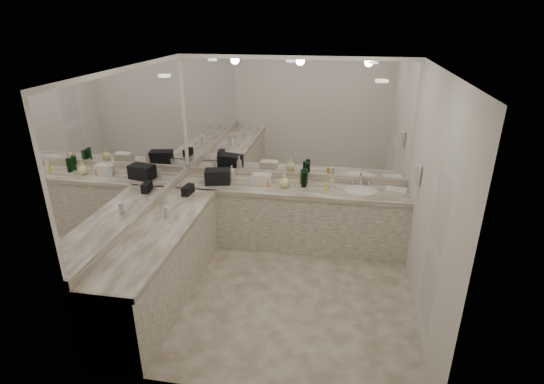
% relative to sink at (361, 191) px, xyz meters
% --- Properties ---
extents(floor, '(3.20, 3.20, 0.00)m').
position_rel_sink_xyz_m(floor, '(-0.95, -1.20, -0.90)').
color(floor, beige).
rests_on(floor, ground).
extents(ceiling, '(3.20, 3.20, 0.00)m').
position_rel_sink_xyz_m(ceiling, '(-0.95, -1.20, 1.71)').
color(ceiling, white).
rests_on(ceiling, floor).
extents(wall_back, '(3.20, 0.02, 2.60)m').
position_rel_sink_xyz_m(wall_back, '(-0.95, 0.30, 0.41)').
color(wall_back, silver).
rests_on(wall_back, floor).
extents(wall_left, '(0.02, 3.00, 2.60)m').
position_rel_sink_xyz_m(wall_left, '(-2.55, -1.20, 0.41)').
color(wall_left, silver).
rests_on(wall_left, floor).
extents(wall_right, '(0.02, 3.00, 2.60)m').
position_rel_sink_xyz_m(wall_right, '(0.65, -1.20, 0.41)').
color(wall_right, silver).
rests_on(wall_right, floor).
extents(vanity_back_base, '(3.20, 0.60, 0.84)m').
position_rel_sink_xyz_m(vanity_back_base, '(-0.95, 0.00, -0.48)').
color(vanity_back_base, silver).
rests_on(vanity_back_base, floor).
extents(vanity_back_top, '(3.20, 0.64, 0.06)m').
position_rel_sink_xyz_m(vanity_back_top, '(-0.95, -0.01, -0.03)').
color(vanity_back_top, beige).
rests_on(vanity_back_top, vanity_back_base).
extents(vanity_left_base, '(0.60, 2.40, 0.84)m').
position_rel_sink_xyz_m(vanity_left_base, '(-2.25, -1.50, -0.48)').
color(vanity_left_base, silver).
rests_on(vanity_left_base, floor).
extents(vanity_left_top, '(0.64, 2.42, 0.06)m').
position_rel_sink_xyz_m(vanity_left_top, '(-2.24, -1.50, -0.03)').
color(vanity_left_top, beige).
rests_on(vanity_left_top, vanity_left_base).
extents(backsplash_back, '(3.20, 0.04, 0.10)m').
position_rel_sink_xyz_m(backsplash_back, '(-0.95, 0.28, 0.05)').
color(backsplash_back, beige).
rests_on(backsplash_back, vanity_back_top).
extents(backsplash_left, '(0.04, 3.00, 0.10)m').
position_rel_sink_xyz_m(backsplash_left, '(-2.53, -1.20, 0.05)').
color(backsplash_left, beige).
rests_on(backsplash_left, vanity_left_top).
extents(mirror_back, '(3.12, 0.01, 1.55)m').
position_rel_sink_xyz_m(mirror_back, '(-0.95, 0.29, 0.88)').
color(mirror_back, white).
rests_on(mirror_back, wall_back).
extents(mirror_left, '(0.01, 2.92, 1.55)m').
position_rel_sink_xyz_m(mirror_left, '(-2.54, -1.20, 0.88)').
color(mirror_left, white).
rests_on(mirror_left, wall_left).
extents(sink, '(0.44, 0.44, 0.03)m').
position_rel_sink_xyz_m(sink, '(0.00, 0.00, 0.00)').
color(sink, white).
rests_on(sink, vanity_back_top).
extents(faucet, '(0.24, 0.16, 0.14)m').
position_rel_sink_xyz_m(faucet, '(0.00, 0.21, 0.07)').
color(faucet, silver).
rests_on(faucet, vanity_back_top).
extents(wall_phone, '(0.06, 0.10, 0.24)m').
position_rel_sink_xyz_m(wall_phone, '(0.61, -0.50, 0.46)').
color(wall_phone, white).
rests_on(wall_phone, wall_right).
extents(door, '(0.02, 0.82, 2.10)m').
position_rel_sink_xyz_m(door, '(0.64, -1.70, 0.16)').
color(door, white).
rests_on(door, wall_right).
extents(black_toiletry_bag, '(0.39, 0.29, 0.20)m').
position_rel_sink_xyz_m(black_toiletry_bag, '(-1.97, -0.06, 0.10)').
color(black_toiletry_bag, black).
rests_on(black_toiletry_bag, vanity_back_top).
extents(black_bag_spill, '(0.12, 0.22, 0.11)m').
position_rel_sink_xyz_m(black_bag_spill, '(-2.25, -0.50, 0.06)').
color(black_bag_spill, black).
rests_on(black_bag_spill, vanity_left_top).
extents(cream_cosmetic_case, '(0.27, 0.17, 0.15)m').
position_rel_sink_xyz_m(cream_cosmetic_case, '(-1.36, 0.00, 0.08)').
color(cream_cosmetic_case, beige).
rests_on(cream_cosmetic_case, vanity_back_top).
extents(hand_towel, '(0.30, 0.24, 0.04)m').
position_rel_sink_xyz_m(hand_towel, '(0.46, 0.05, 0.03)').
color(hand_towel, white).
rests_on(hand_towel, vanity_back_top).
extents(lotion_left, '(0.06, 0.06, 0.14)m').
position_rel_sink_xyz_m(lotion_left, '(-2.25, -1.20, 0.07)').
color(lotion_left, white).
rests_on(lotion_left, vanity_left_top).
extents(soap_bottle_a, '(0.09, 0.09, 0.22)m').
position_rel_sink_xyz_m(soap_bottle_a, '(-1.80, 0.08, 0.12)').
color(soap_bottle_a, silver).
rests_on(soap_bottle_a, vanity_back_top).
extents(soap_bottle_b, '(0.10, 0.10, 0.18)m').
position_rel_sink_xyz_m(soap_bottle_b, '(-1.46, -0.05, 0.09)').
color(soap_bottle_b, silver).
rests_on(soap_bottle_b, vanity_back_top).
extents(soap_bottle_c, '(0.15, 0.15, 0.19)m').
position_rel_sink_xyz_m(soap_bottle_c, '(-1.04, -0.04, 0.10)').
color(soap_bottle_c, '#FFFB9F').
rests_on(soap_bottle_c, vanity_back_top).
extents(green_bottle_0, '(0.07, 0.07, 0.21)m').
position_rel_sink_xyz_m(green_bottle_0, '(-0.80, 0.12, 0.11)').
color(green_bottle_0, '#125323').
rests_on(green_bottle_0, vanity_back_top).
extents(green_bottle_1, '(0.07, 0.07, 0.21)m').
position_rel_sink_xyz_m(green_bottle_1, '(-0.77, 0.04, 0.11)').
color(green_bottle_1, '#125323').
rests_on(green_bottle_1, vanity_back_top).
extents(green_bottle_2, '(0.06, 0.06, 0.21)m').
position_rel_sink_xyz_m(green_bottle_2, '(-0.77, 0.01, 0.11)').
color(green_bottle_2, '#125323').
rests_on(green_bottle_2, vanity_back_top).
extents(green_bottle_3, '(0.06, 0.06, 0.21)m').
position_rel_sink_xyz_m(green_bottle_3, '(-0.76, 0.15, 0.11)').
color(green_bottle_3, '#125323').
rests_on(green_bottle_3, vanity_back_top).
extents(amenity_bottle_0, '(0.04, 0.04, 0.09)m').
position_rel_sink_xyz_m(amenity_bottle_0, '(-1.26, -0.07, 0.05)').
color(amenity_bottle_0, '#E57F66').
rests_on(amenity_bottle_0, vanity_back_top).
extents(amenity_bottle_1, '(0.06, 0.06, 0.07)m').
position_rel_sink_xyz_m(amenity_bottle_1, '(-0.83, 0.13, 0.04)').
color(amenity_bottle_1, '#E0B28C').
rests_on(amenity_bottle_1, vanity_back_top).
extents(amenity_bottle_2, '(0.05, 0.05, 0.11)m').
position_rel_sink_xyz_m(amenity_bottle_2, '(-2.19, 0.05, 0.06)').
color(amenity_bottle_2, silver).
rests_on(amenity_bottle_2, vanity_back_top).
extents(amenity_bottle_3, '(0.05, 0.05, 0.10)m').
position_rel_sink_xyz_m(amenity_bottle_3, '(-0.46, -0.03, 0.05)').
color(amenity_bottle_3, '#F2D84C').
rests_on(amenity_bottle_3, vanity_back_top).
extents(amenity_bottle_4, '(0.05, 0.05, 0.12)m').
position_rel_sink_xyz_m(amenity_bottle_4, '(-0.39, 0.04, 0.07)').
color(amenity_bottle_4, white).
rests_on(amenity_bottle_4, vanity_back_top).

